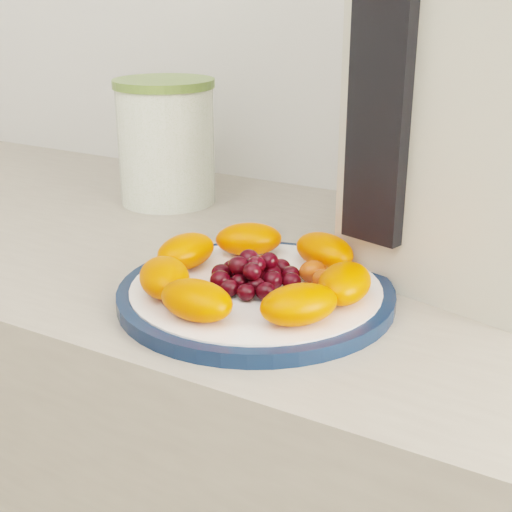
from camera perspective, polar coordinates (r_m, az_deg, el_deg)
The scene contains 7 objects.
plate_rim at distance 0.74m, azimuth 0.00°, elevation -3.07°, with size 0.29×0.29×0.01m, color #0D1E3B.
plate_face at distance 0.74m, azimuth 0.00°, elevation -3.00°, with size 0.26×0.26×0.02m, color white.
canister at distance 1.08m, azimuth -7.18°, elevation 8.73°, with size 0.14×0.14×0.17m, color #4E6E14.
canister_lid at distance 1.06m, azimuth -7.40°, elevation 13.55°, with size 0.15×0.15×0.01m, color olive.
appliance_body at distance 0.84m, azimuth 19.58°, elevation 11.90°, with size 0.22×0.31×0.39m, color beige.
appliance_panel at distance 0.73m, azimuth 9.95°, elevation 12.02°, with size 0.07×0.02×0.29m, color black.
fruit_plate at distance 0.73m, azimuth 0.04°, elevation -1.24°, with size 0.24×0.25×0.04m.
Camera 1 is at (0.35, 0.48, 1.21)m, focal length 50.00 mm.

